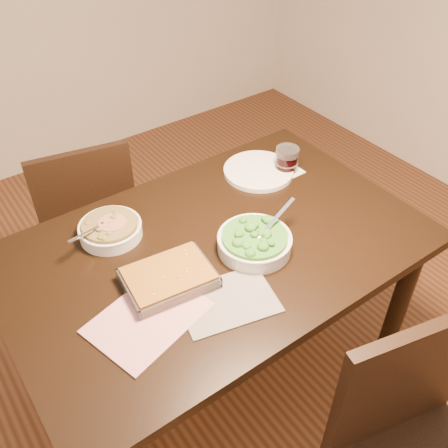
% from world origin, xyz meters
% --- Properties ---
extents(ground, '(4.00, 4.00, 0.00)m').
position_xyz_m(ground, '(0.00, 0.00, 0.00)').
color(ground, '#452413').
rests_on(ground, ground).
extents(table, '(1.40, 0.90, 0.75)m').
position_xyz_m(table, '(0.00, 0.00, 0.65)').
color(table, black).
rests_on(table, ground).
extents(magazine_a, '(0.37, 0.31, 0.01)m').
position_xyz_m(magazine_a, '(-0.34, -0.14, 0.75)').
color(magazine_a, '#B0324E').
rests_on(magazine_a, table).
extents(magazine_b, '(0.32, 0.26, 0.01)m').
position_xyz_m(magazine_b, '(-0.12, -0.23, 0.75)').
color(magazine_b, '#2B2A32').
rests_on(magazine_b, table).
extents(coaster, '(0.11, 0.11, 0.00)m').
position_xyz_m(coaster, '(0.48, 0.19, 0.75)').
color(coaster, white).
rests_on(coaster, table).
extents(stew_bowl, '(0.23, 0.22, 0.08)m').
position_xyz_m(stew_bowl, '(-0.26, 0.24, 0.78)').
color(stew_bowl, white).
rests_on(stew_bowl, table).
extents(broccoli_bowl, '(0.28, 0.25, 0.09)m').
position_xyz_m(broccoli_bowl, '(0.09, -0.09, 0.78)').
color(broccoli_bowl, white).
rests_on(broccoli_bowl, table).
extents(baking_dish, '(0.29, 0.23, 0.05)m').
position_xyz_m(baking_dish, '(-0.22, -0.06, 0.77)').
color(baking_dish, silver).
rests_on(baking_dish, table).
extents(wine_tumbler, '(0.09, 0.09, 0.10)m').
position_xyz_m(wine_tumbler, '(0.48, 0.19, 0.81)').
color(wine_tumbler, black).
rests_on(wine_tumbler, coaster).
extents(dinner_plate, '(0.28, 0.28, 0.02)m').
position_xyz_m(dinner_plate, '(0.38, 0.24, 0.76)').
color(dinner_plate, white).
rests_on(dinner_plate, table).
extents(chair_far, '(0.47, 0.47, 0.86)m').
position_xyz_m(chair_far, '(-0.18, 0.74, 0.48)').
color(chair_far, black).
rests_on(chair_far, ground).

